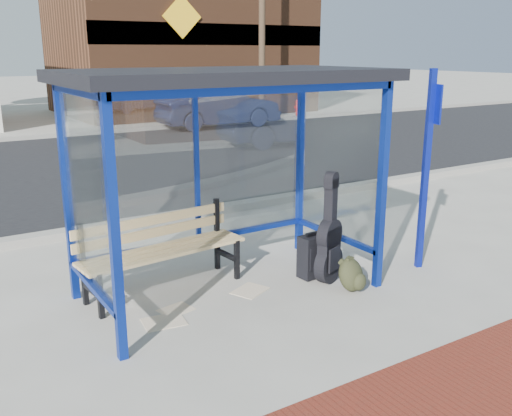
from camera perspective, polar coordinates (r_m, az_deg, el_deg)
ground at (r=6.44m, az=-2.63°, el=-8.33°), size 120.00×120.00×0.00m
brick_paver_strip at (r=4.63m, az=14.38°, el=-19.10°), size 60.00×1.00×0.01m
curb_near at (r=8.91m, az=-11.87°, el=-1.42°), size 60.00×0.25×0.12m
street_asphalt at (r=13.70m, az=-19.39°, el=3.67°), size 60.00×10.00×0.00m
curb_far at (r=18.64m, az=-23.03°, el=6.42°), size 60.00×0.25×0.12m
far_sidewalk at (r=20.51m, az=-23.92°, el=6.89°), size 60.00×4.00×0.01m
bus_shelter at (r=5.98m, az=-3.22°, el=10.38°), size 3.30×1.80×2.42m
storefront_brown at (r=26.03m, az=-7.68°, el=16.66°), size 10.00×7.08×6.40m
utility_pole_east at (r=22.07m, az=0.60°, el=19.39°), size 1.60×0.24×8.00m
bench at (r=6.40m, az=-9.49°, el=-3.83°), size 1.93×0.64×0.89m
guitar_bag at (r=6.57m, az=7.33°, el=-3.72°), size 0.47×0.29×1.23m
suitcase at (r=6.76m, az=5.67°, el=-4.85°), size 0.34×0.24×0.56m
backpack at (r=6.46m, az=9.59°, el=-6.69°), size 0.37×0.35×0.39m
sign_post at (r=7.07m, az=16.74°, el=4.67°), size 0.15×0.29×2.41m
newspaper_a at (r=5.83m, az=-9.19°, el=-11.16°), size 0.45×0.37×0.01m
newspaper_b at (r=6.06m, az=-8.00°, el=-10.05°), size 0.38×0.32×0.01m
newspaper_c at (r=6.45m, az=-0.61°, el=-8.25°), size 0.47×0.43×0.01m
parked_car at (r=20.20m, az=-3.76°, el=10.05°), size 4.30×1.57×1.41m
fire_hydrant at (r=23.72m, az=4.19°, el=10.03°), size 0.30×0.20×0.67m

